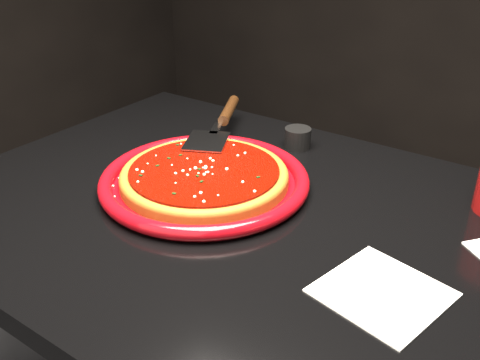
% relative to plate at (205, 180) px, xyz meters
% --- Properties ---
extents(plate, '(0.48, 0.48, 0.03)m').
position_rel_plate_xyz_m(plate, '(0.00, 0.00, 0.00)').
color(plate, maroon).
rests_on(plate, table).
extents(pizza_crust, '(0.39, 0.39, 0.02)m').
position_rel_plate_xyz_m(pizza_crust, '(0.00, 0.00, 0.00)').
color(pizza_crust, brown).
rests_on(pizza_crust, plate).
extents(pizza_crust_rim, '(0.39, 0.39, 0.02)m').
position_rel_plate_xyz_m(pizza_crust_rim, '(0.00, 0.00, 0.01)').
color(pizza_crust_rim, brown).
rests_on(pizza_crust_rim, plate).
extents(pizza_sauce, '(0.34, 0.34, 0.01)m').
position_rel_plate_xyz_m(pizza_sauce, '(0.00, 0.00, 0.02)').
color(pizza_sauce, '#720800').
rests_on(pizza_sauce, plate).
extents(parmesan_dusting, '(0.27, 0.27, 0.01)m').
position_rel_plate_xyz_m(parmesan_dusting, '(0.00, 0.00, 0.03)').
color(parmesan_dusting, beige).
rests_on(parmesan_dusting, plate).
extents(basil_flecks, '(0.25, 0.25, 0.00)m').
position_rel_plate_xyz_m(basil_flecks, '(0.00, 0.00, 0.02)').
color(basil_flecks, black).
rests_on(basil_flecks, plate).
extents(pizza_server, '(0.24, 0.36, 0.03)m').
position_rel_plate_xyz_m(pizza_server, '(-0.10, 0.18, 0.03)').
color(pizza_server, silver).
rests_on(pizza_server, plate).
extents(napkin_a, '(0.18, 0.18, 0.00)m').
position_rel_plate_xyz_m(napkin_a, '(0.39, -0.10, -0.01)').
color(napkin_a, white).
rests_on(napkin_a, table).
extents(ramekin, '(0.07, 0.07, 0.04)m').
position_rel_plate_xyz_m(ramekin, '(0.05, 0.26, 0.01)').
color(ramekin, black).
rests_on(ramekin, table).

